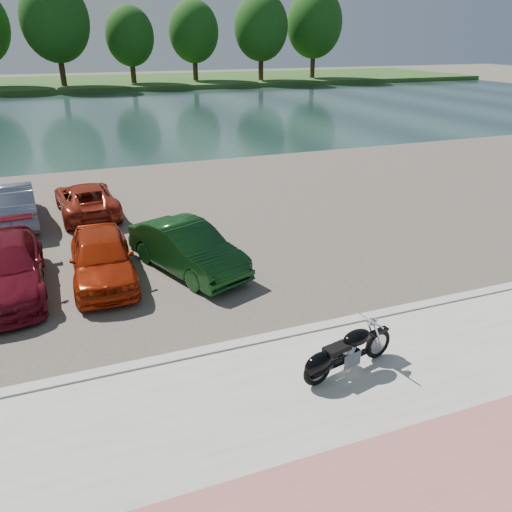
# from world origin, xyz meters

# --- Properties ---
(ground) EXTENTS (200.00, 200.00, 0.00)m
(ground) POSITION_xyz_m (0.00, 0.00, 0.00)
(ground) COLOR #595447
(ground) RESTS_ON ground
(promenade) EXTENTS (60.00, 6.00, 0.10)m
(promenade) POSITION_xyz_m (0.00, -1.00, 0.05)
(promenade) COLOR #A7A59D
(promenade) RESTS_ON ground
(pink_path) EXTENTS (60.00, 2.00, 0.01)m
(pink_path) POSITION_xyz_m (0.00, -2.50, 0.10)
(pink_path) COLOR #9B5758
(pink_path) RESTS_ON promenade
(kerb) EXTENTS (60.00, 0.30, 0.14)m
(kerb) POSITION_xyz_m (0.00, 2.00, 0.07)
(kerb) COLOR #A7A59D
(kerb) RESTS_ON ground
(parking_lot) EXTENTS (60.00, 18.00, 0.04)m
(parking_lot) POSITION_xyz_m (0.00, 11.00, 0.02)
(parking_lot) COLOR #453E37
(parking_lot) RESTS_ON ground
(river) EXTENTS (120.00, 40.00, 0.00)m
(river) POSITION_xyz_m (0.00, 40.00, 0.00)
(river) COLOR #1B3231
(river) RESTS_ON ground
(far_bank) EXTENTS (120.00, 24.00, 0.60)m
(far_bank) POSITION_xyz_m (0.00, 72.00, 0.30)
(far_bank) COLOR #234A1A
(far_bank) RESTS_ON ground
(far_trees) EXTENTS (70.25, 10.68, 12.52)m
(far_trees) POSITION_xyz_m (4.36, 65.79, 7.49)
(far_trees) COLOR #332512
(far_trees) RESTS_ON far_bank
(motorcycle) EXTENTS (2.30, 0.89, 1.05)m
(motorcycle) POSITION_xyz_m (0.73, 0.26, 0.56)
(motorcycle) COLOR black
(motorcycle) RESTS_ON promenade
(car_3) EXTENTS (2.18, 4.97, 1.42)m
(car_3) POSITION_xyz_m (-5.85, 6.69, 0.75)
(car_3) COLOR maroon
(car_3) RESTS_ON parking_lot
(car_4) EXTENTS (1.74, 4.19, 1.42)m
(car_4) POSITION_xyz_m (-3.34, 6.49, 0.75)
(car_4) COLOR #A8280B
(car_4) RESTS_ON parking_lot
(car_5) EXTENTS (2.98, 4.54, 1.41)m
(car_5) POSITION_xyz_m (-0.96, 6.30, 0.75)
(car_5) COLOR black
(car_5) RESTS_ON parking_lot
(car_9) EXTENTS (2.01, 4.77, 1.53)m
(car_9) POSITION_xyz_m (-6.03, 12.54, 0.81)
(car_9) COLOR slate
(car_9) RESTS_ON parking_lot
(car_10) EXTENTS (2.40, 4.59, 1.23)m
(car_10) POSITION_xyz_m (-3.41, 12.66, 0.66)
(car_10) COLOR #9C2B1A
(car_10) RESTS_ON parking_lot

